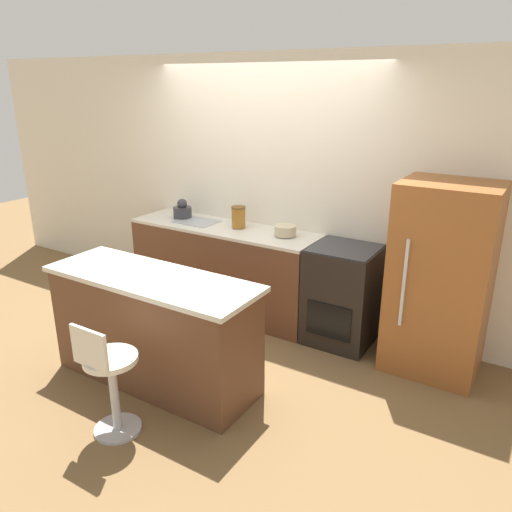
% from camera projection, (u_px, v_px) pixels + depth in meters
% --- Properties ---
extents(ground_plane, '(14.00, 14.00, 0.00)m').
position_uv_depth(ground_plane, '(233.00, 326.00, 5.02)').
color(ground_plane, brown).
extents(wall_back, '(8.00, 0.06, 2.60)m').
position_uv_depth(wall_back, '(265.00, 188.00, 5.10)').
color(wall_back, silver).
rests_on(wall_back, ground_plane).
extents(back_counter, '(2.04, 0.58, 0.93)m').
position_uv_depth(back_counter, '(225.00, 268.00, 5.27)').
color(back_counter, brown).
rests_on(back_counter, ground_plane).
extents(kitchen_island, '(1.78, 0.62, 0.92)m').
position_uv_depth(kitchen_island, '(154.00, 329.00, 3.98)').
color(kitchen_island, brown).
rests_on(kitchen_island, ground_plane).
extents(oven_range, '(0.60, 0.59, 0.93)m').
position_uv_depth(oven_range, '(342.00, 295.00, 4.61)').
color(oven_range, black).
rests_on(oven_range, ground_plane).
extents(refrigerator, '(0.75, 0.66, 1.60)m').
position_uv_depth(refrigerator, '(440.00, 280.00, 4.06)').
color(refrigerator, '#995628').
rests_on(refrigerator, ground_plane).
extents(stool_chair, '(0.37, 0.37, 0.86)m').
position_uv_depth(stool_chair, '(109.00, 380.00, 3.36)').
color(stool_chair, '#B7B7BC').
rests_on(stool_chair, ground_plane).
extents(kettle, '(0.20, 0.20, 0.20)m').
position_uv_depth(kettle, '(182.00, 210.00, 5.41)').
color(kettle, '#333338').
rests_on(kettle, back_counter).
extents(mixing_bowl, '(0.21, 0.21, 0.10)m').
position_uv_depth(mixing_bowl, '(285.00, 230.00, 4.79)').
color(mixing_bowl, '#C1B28E').
rests_on(mixing_bowl, back_counter).
extents(canister_jar, '(0.15, 0.15, 0.21)m').
position_uv_depth(canister_jar, '(238.00, 217.00, 5.04)').
color(canister_jar, '#9E6623').
rests_on(canister_jar, back_counter).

